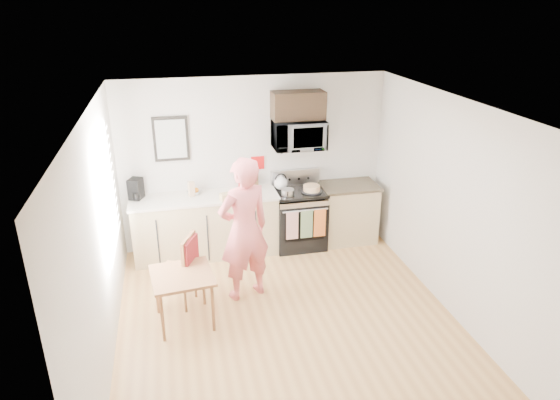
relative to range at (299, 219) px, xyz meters
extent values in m
plane|color=#AE7943|center=(-0.63, -1.98, -0.44)|extent=(4.60, 4.60, 0.00)
cube|color=silver|center=(-0.63, 0.32, 0.86)|extent=(4.00, 0.04, 2.60)
cube|color=silver|center=(-0.63, -4.28, 0.86)|extent=(4.00, 0.04, 2.60)
cube|color=silver|center=(-2.63, -1.98, 0.86)|extent=(0.04, 4.60, 2.60)
cube|color=silver|center=(1.37, -1.98, 0.86)|extent=(0.04, 4.60, 2.60)
cube|color=white|center=(-0.63, -1.98, 2.16)|extent=(4.00, 4.60, 0.04)
cube|color=silver|center=(-2.61, -1.18, 1.11)|extent=(0.02, 1.40, 1.50)
cube|color=white|center=(-2.60, -1.18, 1.11)|extent=(0.01, 1.30, 1.40)
cube|color=tan|center=(-1.43, 0.02, 0.01)|extent=(2.10, 0.60, 0.90)
cube|color=silver|center=(-1.43, 0.02, 0.48)|extent=(2.14, 0.64, 0.04)
cube|color=tan|center=(0.80, 0.02, 0.01)|extent=(0.84, 0.60, 0.90)
cube|color=black|center=(0.80, 0.02, 0.48)|extent=(0.88, 0.64, 0.04)
cube|color=black|center=(0.00, 0.00, -0.05)|extent=(0.76, 0.65, 0.77)
cube|color=black|center=(0.00, -0.32, 0.01)|extent=(0.61, 0.02, 0.45)
cube|color=#B6B6BB|center=(0.00, -0.31, 0.34)|extent=(0.74, 0.02, 0.14)
cylinder|color=#B6B6BB|center=(0.00, -0.36, 0.30)|extent=(0.68, 0.02, 0.02)
cube|color=black|center=(0.00, 0.00, 0.46)|extent=(0.76, 0.65, 0.04)
cube|color=#B6B6BB|center=(0.00, 0.27, 0.60)|extent=(0.76, 0.08, 0.24)
cube|color=silver|center=(-0.20, -0.37, 0.08)|extent=(0.18, 0.02, 0.44)
cube|color=#5B7A51|center=(0.02, -0.37, 0.08)|extent=(0.18, 0.02, 0.44)
cube|color=#C04D1C|center=(0.22, -0.37, 0.08)|extent=(0.18, 0.02, 0.44)
imported|color=#B6B6BB|center=(0.00, 0.10, 1.32)|extent=(0.76, 0.51, 0.42)
cube|color=black|center=(0.00, 0.15, 1.74)|extent=(0.76, 0.35, 0.40)
cube|color=black|center=(-1.83, 0.30, 1.31)|extent=(0.50, 0.03, 0.65)
cube|color=#A8AEA4|center=(-1.83, 0.28, 1.31)|extent=(0.42, 0.01, 0.56)
cube|color=#AA0E0F|center=(-0.58, 0.31, 0.86)|extent=(0.20, 0.02, 0.20)
imported|color=#C63642|center=(-1.03, -1.22, 0.51)|extent=(0.80, 0.65, 1.89)
cube|color=brown|center=(-1.84, -1.64, 0.20)|extent=(0.70, 0.70, 0.03)
cylinder|color=brown|center=(-2.09, -1.96, -0.13)|extent=(0.04, 0.04, 0.62)
cylinder|color=brown|center=(-1.52, -1.89, -0.13)|extent=(0.04, 0.04, 0.62)
cylinder|color=brown|center=(-2.16, -1.39, -0.13)|extent=(0.04, 0.04, 0.62)
cylinder|color=brown|center=(-1.59, -1.32, -0.13)|extent=(0.04, 0.04, 0.62)
cube|color=brown|center=(-1.91, -1.22, 0.03)|extent=(0.54, 0.54, 0.04)
cube|color=brown|center=(-1.73, -1.30, 0.28)|extent=(0.21, 0.38, 0.48)
cube|color=#601610|center=(-1.71, -1.31, 0.29)|extent=(0.21, 0.36, 0.40)
cylinder|color=brown|center=(-2.14, -1.30, -0.21)|extent=(0.03, 0.03, 0.44)
cylinder|color=brown|center=(-1.82, -1.44, -0.21)|extent=(0.03, 0.03, 0.44)
cylinder|color=brown|center=(-1.99, -0.99, -0.21)|extent=(0.03, 0.03, 0.44)
cylinder|color=brown|center=(-1.68, -1.13, -0.21)|extent=(0.03, 0.03, 0.44)
cube|color=brown|center=(-0.66, 0.24, 0.61)|extent=(0.15, 0.16, 0.20)
cylinder|color=#AA0E0F|center=(-0.84, 0.21, 0.58)|extent=(0.12, 0.12, 0.15)
imported|color=white|center=(-1.56, 0.16, 0.53)|extent=(0.27, 0.27, 0.05)
cube|color=tan|center=(-1.60, 0.08, 0.61)|extent=(0.10, 0.10, 0.22)
cube|color=black|center=(-2.38, 0.16, 0.65)|extent=(0.24, 0.25, 0.30)
cylinder|color=black|center=(-2.38, 0.06, 0.58)|extent=(0.11, 0.11, 0.11)
cube|color=tan|center=(-1.07, -0.20, 0.56)|extent=(0.31, 0.20, 0.11)
cylinder|color=black|center=(0.16, -0.11, 0.50)|extent=(0.30, 0.30, 0.02)
cylinder|color=tan|center=(0.16, -0.11, 0.55)|extent=(0.25, 0.25, 0.08)
sphere|color=white|center=(-0.27, 0.09, 0.59)|extent=(0.20, 0.20, 0.20)
cone|color=white|center=(-0.27, 0.09, 0.70)|extent=(0.06, 0.06, 0.06)
torus|color=black|center=(-0.27, 0.09, 0.65)|extent=(0.18, 0.02, 0.18)
cylinder|color=#B6B6BB|center=(-0.22, -0.17, 0.54)|extent=(0.19, 0.19, 0.09)
cylinder|color=black|center=(-0.26, -0.30, 0.57)|extent=(0.06, 0.17, 0.02)
camera|label=1|loc=(-1.83, -6.78, 3.21)|focal=32.00mm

